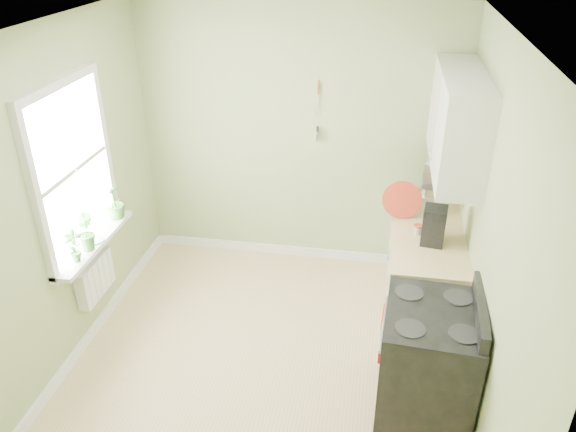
% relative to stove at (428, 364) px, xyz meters
% --- Properties ---
extents(floor, '(3.20, 3.60, 0.02)m').
position_rel_stove_xyz_m(floor, '(-1.28, 0.27, -0.49)').
color(floor, tan).
rests_on(floor, ground).
extents(ceiling, '(3.20, 3.60, 0.02)m').
position_rel_stove_xyz_m(ceiling, '(-1.28, 0.27, 2.23)').
color(ceiling, white).
rests_on(ceiling, wall_back).
extents(wall_back, '(3.20, 0.02, 2.70)m').
position_rel_stove_xyz_m(wall_back, '(-1.28, 2.08, 0.87)').
color(wall_back, '#A3B179').
rests_on(wall_back, floor).
extents(wall_left, '(0.02, 3.60, 2.70)m').
position_rel_stove_xyz_m(wall_left, '(-2.89, 0.27, 0.87)').
color(wall_left, '#A3B179').
rests_on(wall_left, floor).
extents(wall_right, '(0.02, 3.60, 2.70)m').
position_rel_stove_xyz_m(wall_right, '(0.33, 0.27, 0.87)').
color(wall_right, '#A3B179').
rests_on(wall_right, floor).
extents(base_cabinets, '(0.60, 1.60, 0.87)m').
position_rel_stove_xyz_m(base_cabinets, '(0.02, 1.27, -0.04)').
color(base_cabinets, white).
rests_on(base_cabinets, floor).
extents(countertop, '(0.64, 1.60, 0.04)m').
position_rel_stove_xyz_m(countertop, '(0.01, 1.27, 0.41)').
color(countertop, beige).
rests_on(countertop, base_cabinets).
extents(upper_cabinets, '(0.35, 1.40, 0.80)m').
position_rel_stove_xyz_m(upper_cabinets, '(0.15, 1.37, 1.37)').
color(upper_cabinets, white).
rests_on(upper_cabinets, wall_right).
extents(window, '(0.06, 1.14, 1.44)m').
position_rel_stove_xyz_m(window, '(-2.86, 0.57, 1.07)').
color(window, white).
rests_on(window, wall_left).
extents(window_sill, '(0.18, 1.14, 0.04)m').
position_rel_stove_xyz_m(window_sill, '(-2.79, 0.57, 0.40)').
color(window_sill, white).
rests_on(window_sill, wall_left).
extents(radiator, '(0.12, 0.50, 0.35)m').
position_rel_stove_xyz_m(radiator, '(-2.82, 0.52, 0.07)').
color(radiator, white).
rests_on(radiator, wall_left).
extents(wall_utensils, '(0.02, 0.14, 0.58)m').
position_rel_stove_xyz_m(wall_utensils, '(-1.08, 2.05, 1.09)').
color(wall_utensils, beige).
rests_on(wall_utensils, wall_back).
extents(stove, '(0.72, 0.81, 1.06)m').
position_rel_stove_xyz_m(stove, '(0.00, 0.00, 0.00)').
color(stove, black).
rests_on(stove, floor).
extents(stand_mixer, '(0.21, 0.32, 0.37)m').
position_rel_stove_xyz_m(stand_mixer, '(0.04, 1.84, 0.59)').
color(stand_mixer, '#B2B2B7').
rests_on(stand_mixer, countertop).
extents(kettle, '(0.19, 0.11, 0.20)m').
position_rel_stove_xyz_m(kettle, '(-0.19, 1.55, 0.53)').
color(kettle, silver).
rests_on(kettle, countertop).
extents(coffee_maker, '(0.21, 0.23, 0.32)m').
position_rel_stove_xyz_m(coffee_maker, '(0.03, 1.00, 0.59)').
color(coffee_maker, black).
rests_on(coffee_maker, countertop).
extents(red_tray, '(0.35, 0.07, 0.35)m').
position_rel_stove_xyz_m(red_tray, '(-0.23, 1.41, 0.61)').
color(red_tray, '#AF3420').
rests_on(red_tray, countertop).
extents(jar, '(0.08, 0.08, 0.08)m').
position_rel_stove_xyz_m(jar, '(-0.08, 1.13, 0.48)').
color(jar, beige).
rests_on(jar, countertop).
extents(plant_a, '(0.17, 0.14, 0.28)m').
position_rel_stove_xyz_m(plant_a, '(-2.78, 0.25, 0.56)').
color(plant_a, '#356A29').
rests_on(plant_a, window_sill).
extents(plant_b, '(0.22, 0.22, 0.32)m').
position_rel_stove_xyz_m(plant_b, '(-2.78, 0.44, 0.58)').
color(plant_b, '#356A29').
rests_on(plant_b, window_sill).
extents(plant_c, '(0.22, 0.22, 0.32)m').
position_rel_stove_xyz_m(plant_c, '(-2.78, 0.99, 0.58)').
color(plant_c, '#356A29').
rests_on(plant_c, window_sill).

